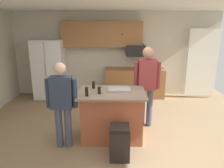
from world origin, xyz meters
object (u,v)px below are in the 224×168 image
(kitchen_island, at_px, (112,115))
(glass_dark_ale, at_px, (94,85))
(person_elder_center, at_px, (147,82))
(trash_bin, at_px, (120,142))
(serving_tray, at_px, (119,90))
(refrigerator, at_px, (49,69))
(microwave_over_range, at_px, (135,51))
(glass_stout_tall, at_px, (99,90))
(person_host_foreground, at_px, (62,100))
(glass_pilsner, at_px, (87,92))

(kitchen_island, distance_m, glass_dark_ale, 0.71)
(person_elder_center, height_order, trash_bin, person_elder_center)
(kitchen_island, bearing_deg, serving_tray, 25.70)
(refrigerator, relative_size, microwave_over_range, 3.19)
(serving_tray, xyz_separation_m, trash_bin, (-0.01, -0.80, -0.70))
(trash_bin, bearing_deg, glass_dark_ale, 118.48)
(glass_stout_tall, relative_size, trash_bin, 0.22)
(refrigerator, xyz_separation_m, person_elder_center, (2.68, -1.92, 0.15))
(microwave_over_range, bearing_deg, trash_bin, -99.29)
(microwave_over_range, bearing_deg, refrigerator, -177.40)
(person_host_foreground, bearing_deg, glass_stout_tall, -2.27)
(kitchen_island, xyz_separation_m, person_elder_center, (0.75, 0.53, 0.55))
(kitchen_island, bearing_deg, person_host_foreground, -158.17)
(microwave_over_range, xyz_separation_m, person_elder_center, (0.08, -2.04, -0.41))
(kitchen_island, distance_m, person_elder_center, 1.07)
(person_elder_center, bearing_deg, glass_pilsner, -1.73)
(microwave_over_range, height_order, kitchen_island, microwave_over_range)
(glass_stout_tall, distance_m, trash_bin, 1.03)
(kitchen_island, relative_size, glass_pilsner, 7.85)
(person_elder_center, height_order, glass_stout_tall, person_elder_center)
(person_host_foreground, bearing_deg, trash_bin, -41.42)
(person_host_foreground, distance_m, trash_bin, 1.27)
(glass_dark_ale, relative_size, glass_stout_tall, 1.07)
(serving_tray, bearing_deg, person_host_foreground, -157.61)
(kitchen_island, height_order, glass_dark_ale, glass_dark_ale)
(trash_bin, bearing_deg, glass_pilsner, 142.07)
(person_host_foreground, xyz_separation_m, serving_tray, (1.04, 0.43, 0.07))
(glass_pilsner, distance_m, serving_tray, 0.69)
(glass_stout_tall, relative_size, serving_tray, 0.31)
(microwave_over_range, bearing_deg, person_host_foreground, -118.33)
(kitchen_island, height_order, glass_pilsner, glass_pilsner)
(trash_bin, bearing_deg, person_elder_center, 63.93)
(refrigerator, xyz_separation_m, glass_stout_tall, (1.68, -2.57, 0.15))
(person_host_foreground, relative_size, serving_tray, 3.68)
(refrigerator, height_order, serving_tray, refrigerator)
(glass_stout_tall, bearing_deg, serving_tray, 26.97)
(refrigerator, bearing_deg, glass_pilsner, -61.57)
(glass_pilsner, relative_size, glass_dark_ale, 1.14)
(refrigerator, height_order, glass_pilsner, refrigerator)
(glass_pilsner, xyz_separation_m, trash_bin, (0.60, -0.46, -0.76))
(refrigerator, relative_size, trash_bin, 2.93)
(person_host_foreground, height_order, serving_tray, person_host_foreground)
(person_elder_center, height_order, person_host_foreground, person_elder_center)
(person_elder_center, distance_m, glass_stout_tall, 1.19)
(microwave_over_range, height_order, person_host_foreground, person_host_foreground)
(serving_tray, bearing_deg, person_elder_center, 36.92)
(glass_pilsner, bearing_deg, glass_stout_tall, 32.68)
(refrigerator, bearing_deg, serving_tray, -48.92)
(microwave_over_range, distance_m, serving_tray, 2.59)
(trash_bin, bearing_deg, refrigerator, 123.02)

